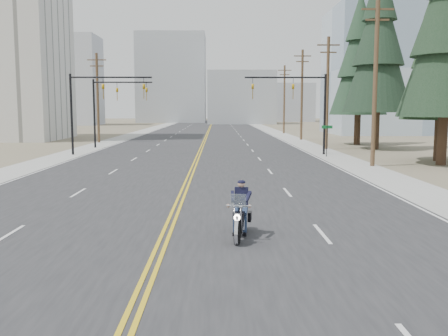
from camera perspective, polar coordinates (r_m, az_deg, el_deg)
name	(u,v)px	position (r m, az deg, el deg)	size (l,w,h in m)	color
ground_plane	(149,277)	(12.34, -8.60, -12.22)	(400.00, 400.00, 0.00)	#776D56
road	(207,134)	(81.67, -1.90, 3.96)	(20.00, 200.00, 0.01)	#303033
sidewalk_left	(137,134)	(82.71, -9.91, 3.90)	(3.00, 200.00, 0.01)	#A5A5A0
sidewalk_right	(278,133)	(82.25, 6.15, 3.95)	(3.00, 200.00, 0.01)	#A5A5A0
traffic_mast_left	(94,98)	(44.85, -14.59, 7.75)	(7.10, 0.26, 7.00)	black
traffic_mast_right	(302,98)	(44.18, 8.89, 7.91)	(7.10, 0.26, 7.00)	black
traffic_mast_far	(110,100)	(52.72, -12.86, 7.55)	(6.10, 0.26, 7.00)	black
street_sign	(327,135)	(42.61, 11.68, 3.67)	(0.90, 0.06, 2.62)	black
utility_pole_b	(375,80)	(36.27, 16.90, 9.62)	(2.20, 0.30, 11.50)	brown
utility_pole_c	(327,91)	(50.76, 11.73, 8.58)	(2.20, 0.30, 11.00)	brown
utility_pole_d	(302,93)	(65.49, 8.89, 8.43)	(2.20, 0.30, 11.50)	brown
utility_pole_e	(284,98)	(82.29, 6.90, 7.93)	(2.20, 0.30, 11.00)	brown
utility_pole_left	(98,96)	(61.24, -14.24, 7.95)	(2.20, 0.30, 10.50)	brown
glass_building	(405,72)	(87.23, 19.96, 10.31)	(24.00, 16.00, 20.00)	#9EB5CC
haze_bldg_a	(71,81)	(131.95, -17.11, 9.52)	(14.00, 12.00, 22.00)	#B7BCC6
haze_bldg_b	(241,98)	(136.74, 1.94, 8.02)	(18.00, 14.00, 14.00)	#ADB2B7
haze_bldg_c	(376,88)	(127.56, 16.96, 8.73)	(16.00, 12.00, 18.00)	#B7BCC6
haze_bldg_d	(172,79)	(152.44, -5.97, 10.12)	(20.00, 15.00, 26.00)	#ADB2B7
haze_bldg_e	(290,103)	(163.25, 7.55, 7.41)	(14.00, 14.00, 12.00)	#B7BCC6
haze_bldg_f	(33,95)	(150.74, -20.98, 7.85)	(12.00, 12.00, 16.00)	#ADB2B7
motorcyclist	(240,210)	(15.54, 1.88, -4.78)	(0.98, 2.28, 1.78)	black
conifer_near	(448,23)	(39.25, 24.23, 14.84)	(6.52, 6.52, 17.25)	#382619
conifer_mid	(444,40)	(42.10, 23.83, 13.29)	(6.00, 6.00, 16.01)	#382619
conifer_tall	(379,41)	(52.24, 17.28, 13.70)	(6.63, 6.63, 18.41)	#382619
conifer_far	(359,57)	(58.36, 15.22, 12.10)	(6.29, 6.29, 16.84)	#382619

